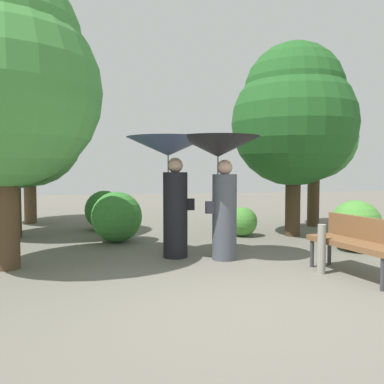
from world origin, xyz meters
TOP-DOWN VIEW (x-y plane):
  - ground_plane at (0.00, 0.00)m, footprint 40.00×40.00m
  - person_left at (-0.48, 2.39)m, footprint 1.41×1.41m
  - person_right at (0.30, 2.06)m, footprint 1.38×1.38m
  - park_bench at (1.96, 0.69)m, footprint 0.78×1.57m
  - tree_near_left at (-3.60, 5.06)m, footprint 2.90×2.90m
  - tree_near_right at (2.56, 4.09)m, footprint 2.79×2.79m
  - tree_mid_left at (-3.70, 7.52)m, footprint 2.96×2.96m
  - tree_mid_right at (3.78, 5.44)m, footprint 2.20×2.20m
  - tree_far_back at (-3.02, 2.09)m, footprint 2.90×2.90m
  - bush_path_left at (-1.36, 4.07)m, footprint 1.05×1.05m
  - bush_path_right at (2.97, 2.28)m, footprint 0.94×0.94m
  - bush_behind_bench at (1.43, 4.24)m, footprint 0.66×0.66m
  - bush_far_side at (-1.64, 5.88)m, footprint 0.98×0.98m
  - path_marker_post at (1.52, 0.90)m, footprint 0.12×0.12m

SIDE VIEW (x-z plane):
  - ground_plane at x=0.00m, z-range 0.00..0.00m
  - bush_behind_bench at x=1.43m, z-range 0.00..0.66m
  - path_marker_post at x=1.52m, z-range 0.00..0.72m
  - bush_path_right at x=2.97m, z-range 0.00..0.94m
  - bush_far_side at x=-1.64m, z-range 0.00..0.98m
  - park_bench at x=1.96m, z-range 0.10..0.93m
  - bush_path_left at x=-1.36m, z-range 0.00..1.05m
  - person_left at x=-0.48m, z-range 0.53..2.58m
  - person_right at x=0.30m, z-range 0.54..2.59m
  - tree_mid_right at x=3.78m, z-range 0.61..4.45m
  - tree_mid_left at x=-3.70m, z-range 0.54..4.88m
  - tree_near_left at x=-3.60m, z-range 0.56..4.91m
  - tree_near_right at x=2.56m, z-range 0.59..4.91m
  - tree_far_back at x=-3.02m, z-range 0.64..5.20m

